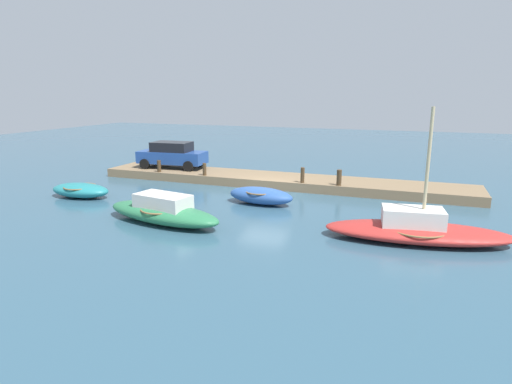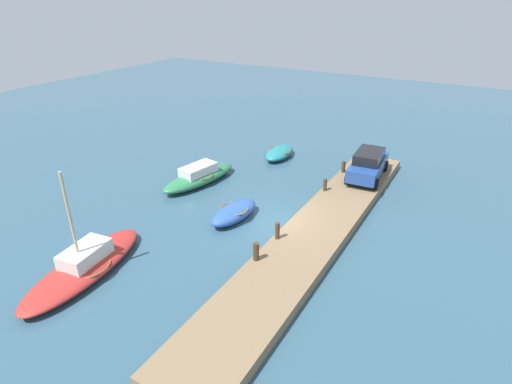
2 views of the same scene
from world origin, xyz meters
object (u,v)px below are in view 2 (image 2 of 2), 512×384
Objects in this scene: rowboat_teal at (279,153)px; mooring_post_east at (343,167)px; rowboat_blue at (234,212)px; sailboat_red at (84,265)px; motorboat_green at (199,176)px; mooring_post_mid_west at (277,231)px; mooring_post_mid_east at (325,185)px; mooring_post_west at (256,252)px; parked_car at (368,164)px.

rowboat_teal is 4.62× the size of mooring_post_east.
rowboat_blue is 0.50× the size of sailboat_red.
motorboat_green is 1.71× the size of rowboat_blue.
rowboat_blue is 3.45m from mooring_post_mid_west.
motorboat_green is at bearing 157.82° from rowboat_teal.
mooring_post_mid_west reaches higher than mooring_post_mid_east.
mooring_post_west reaches higher than rowboat_blue.
mooring_post_west is at bearing -129.38° from rowboat_blue.
rowboat_teal is 6.77m from motorboat_green.
rowboat_teal is 6.91m from parked_car.
mooring_post_mid_west is (-10.31, -5.19, 0.54)m from rowboat_teal.
mooring_post_east is at bearing -30.07° from sailboat_red.
sailboat_red is 16.68m from parked_car.
rowboat_teal is 4.57× the size of mooring_post_mid_east.
sailboat_red is at bearing 133.56° from mooring_post_mid_west.
mooring_post_east reaches higher than rowboat_teal.
mooring_post_east is at bearing -16.72° from rowboat_blue.
mooring_post_west is 1.00× the size of mooring_post_mid_west.
mooring_post_mid_west is (-1.22, -3.18, 0.50)m from rowboat_blue.
mooring_post_mid_east is (7.84, 0.00, -0.05)m from mooring_post_west.
rowboat_teal is at bearing 75.55° from mooring_post_east.
sailboat_red is 13.22m from mooring_post_mid_east.
mooring_post_west and mooring_post_mid_west have the same top height.
mooring_post_mid_west is 9.10m from parked_car.
motorboat_green is at bearing 104.52° from mooring_post_mid_east.
parked_car is at bearing -90.50° from mooring_post_east.
rowboat_teal is 0.74× the size of parked_car.
sailboat_red reaches higher than rowboat_teal.
rowboat_blue is 4.12× the size of mooring_post_mid_west.
mooring_post_mid_west reaches higher than mooring_post_east.
rowboat_blue is 9.10m from parked_car.
rowboat_blue is at bearing -169.95° from rowboat_teal.
parked_car is at bearing -7.92° from mooring_post_west.
mooring_post_west is 7.84m from mooring_post_mid_east.
mooring_post_mid_east reaches higher than rowboat_teal.
mooring_post_mid_west is at bearing -105.43° from rowboat_blue.
sailboat_red is 8.48m from mooring_post_mid_west.
motorboat_green is 8.46m from mooring_post_mid_west.
motorboat_green is 1.31× the size of parked_car.
motorboat_green is at bearing 51.73° from mooring_post_west.
motorboat_green is 7.04× the size of mooring_post_west.
mooring_post_west is 1.15× the size of mooring_post_mid_east.
mooring_post_west is 10.93m from mooring_post_east.
sailboat_red is 8.25× the size of mooring_post_mid_west.
rowboat_blue is (-9.08, -2.00, 0.04)m from rowboat_teal.
mooring_post_mid_east is at bearing 0.00° from mooring_post_west.
mooring_post_west reaches higher than mooring_post_east.
mooring_post_west is 0.19× the size of parked_car.
rowboat_blue is 8.39m from mooring_post_east.
sailboat_red is (-16.14, 0.95, 0.05)m from rowboat_teal.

